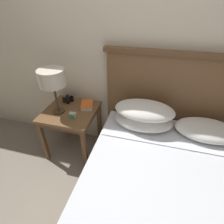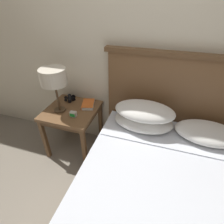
# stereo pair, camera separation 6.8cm
# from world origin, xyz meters

# --- Properties ---
(wall_back) EXTENTS (8.00, 0.06, 2.60)m
(wall_back) POSITION_xyz_m (0.00, 1.12, 1.30)
(wall_back) COLOR beige
(wall_back) RESTS_ON ground_plane
(nightstand) EXTENTS (0.58, 0.58, 0.60)m
(nightstand) POSITION_xyz_m (-0.69, 0.80, 0.52)
(nightstand) COLOR brown
(nightstand) RESTS_ON ground_plane
(bed) EXTENTS (1.58, 1.79, 1.27)m
(bed) POSITION_xyz_m (0.44, 0.28, 0.32)
(bed) COLOR #4E3520
(bed) RESTS_ON ground_plane
(table_lamp) EXTENTS (0.27, 0.27, 0.49)m
(table_lamp) POSITION_xyz_m (-0.80, 0.74, 1.00)
(table_lamp) COLOR #4C3823
(table_lamp) RESTS_ON nightstand
(book_on_nightstand) EXTENTS (0.19, 0.24, 0.04)m
(book_on_nightstand) POSITION_xyz_m (-0.54, 0.93, 0.62)
(book_on_nightstand) COLOR silver
(book_on_nightstand) RESTS_ON nightstand
(binoculars_pair) EXTENTS (0.16, 0.16, 0.05)m
(binoculars_pair) POSITION_xyz_m (-0.81, 0.99, 0.62)
(binoculars_pair) COLOR black
(binoculars_pair) RESTS_ON nightstand
(alarm_clock) EXTENTS (0.07, 0.05, 0.06)m
(alarm_clock) POSITION_xyz_m (-0.60, 0.68, 0.63)
(alarm_clock) COLOR #B7B2A8
(alarm_clock) RESTS_ON nightstand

